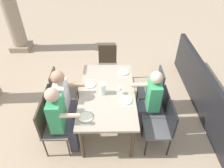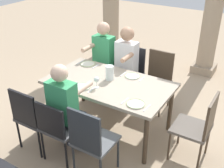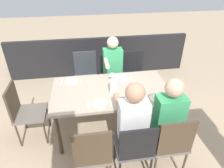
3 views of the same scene
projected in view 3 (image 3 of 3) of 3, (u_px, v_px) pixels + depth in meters
ground_plane at (111, 127)px, 3.39m from camera, size 16.00×16.00×0.00m
dining_table at (111, 93)px, 3.03m from camera, size 1.73×0.97×0.76m
chair_west_north at (170, 142)px, 2.41m from camera, size 0.44×0.44×0.95m
chair_west_south at (134, 72)px, 3.95m from camera, size 0.44×0.44×0.91m
chair_mid_north at (135, 147)px, 2.37m from camera, size 0.44×0.44×0.92m
chair_mid_south at (112, 74)px, 3.89m from camera, size 0.44×0.44×0.87m
chair_east_north at (93, 152)px, 2.30m from camera, size 0.44×0.44×0.94m
chair_east_south at (86, 74)px, 3.82m from camera, size 0.44×0.44×0.96m
chair_head_east at (24, 110)px, 2.95m from camera, size 0.44×0.44×0.94m
diner_woman_green at (113, 70)px, 3.66m from camera, size 0.35×0.49×1.29m
diner_man_white at (131, 124)px, 2.44m from camera, size 0.35×0.50×1.32m
diner_guest_third at (166, 120)px, 2.50m from camera, size 0.35×0.50×1.33m
patio_railing at (99, 56)px, 4.76m from camera, size 4.13×0.10×0.90m
plate_0 at (157, 98)px, 2.79m from camera, size 0.23×0.23×0.02m
fork_0 at (167, 98)px, 2.81m from camera, size 0.02×0.17×0.01m
spoon_0 at (146, 99)px, 2.77m from camera, size 0.03×0.17×0.01m
plate_1 at (121, 77)px, 3.28m from camera, size 0.23×0.23×0.02m
wine_glass_1 at (112, 75)px, 3.12m from camera, size 0.08×0.08×0.16m
fork_1 at (130, 77)px, 3.30m from camera, size 0.03×0.17×0.01m
spoon_1 at (112, 78)px, 3.26m from camera, size 0.03×0.17×0.01m
plate_2 at (99, 103)px, 2.69m from camera, size 0.22×0.22×0.02m
fork_2 at (110, 103)px, 2.71m from camera, size 0.02×0.17×0.01m
spoon_2 at (88, 105)px, 2.68m from camera, size 0.02×0.17×0.01m
plate_3 at (71, 81)px, 3.18m from camera, size 0.23×0.23×0.02m
fork_3 at (81, 81)px, 3.20m from camera, size 0.02×0.17×0.01m
spoon_3 at (62, 82)px, 3.16m from camera, size 0.02×0.17×0.01m
water_pitcher at (114, 87)px, 2.88m from camera, size 0.12×0.12×0.20m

